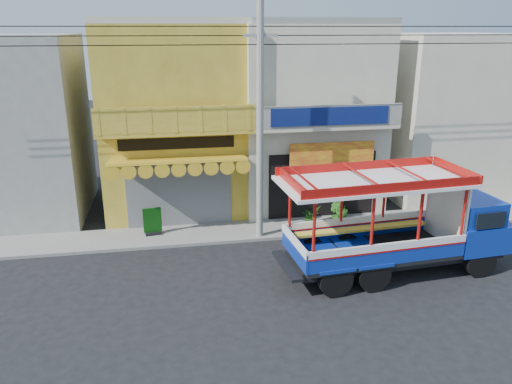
% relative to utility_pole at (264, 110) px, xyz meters
% --- Properties ---
extents(ground, '(90.00, 90.00, 0.00)m').
position_rel_utility_pole_xyz_m(ground, '(0.85, -3.30, -5.03)').
color(ground, black).
rests_on(ground, ground).
extents(sidewalk, '(30.00, 2.00, 0.12)m').
position_rel_utility_pole_xyz_m(sidewalk, '(0.85, 0.70, -4.97)').
color(sidewalk, slate).
rests_on(sidewalk, ground).
extents(shophouse_left, '(6.00, 7.50, 8.24)m').
position_rel_utility_pole_xyz_m(shophouse_left, '(-3.15, 4.66, -0.92)').
color(shophouse_left, '#A98B25').
rests_on(shophouse_left, ground).
extents(shophouse_right, '(6.00, 6.75, 8.24)m').
position_rel_utility_pole_xyz_m(shophouse_right, '(2.85, 4.66, -0.93)').
color(shophouse_right, beige).
rests_on(shophouse_right, ground).
extents(party_pilaster, '(0.35, 0.30, 8.00)m').
position_rel_utility_pole_xyz_m(party_pilaster, '(-0.15, 1.55, -1.03)').
color(party_pilaster, beige).
rests_on(party_pilaster, ground).
extents(filler_building_left, '(6.00, 6.00, 7.60)m').
position_rel_utility_pole_xyz_m(filler_building_left, '(-10.15, 4.70, -1.23)').
color(filler_building_left, gray).
rests_on(filler_building_left, ground).
extents(filler_building_right, '(6.00, 6.00, 7.60)m').
position_rel_utility_pole_xyz_m(filler_building_right, '(9.85, 4.70, -1.23)').
color(filler_building_right, beige).
rests_on(filler_building_right, ground).
extents(utility_pole, '(28.00, 0.26, 9.00)m').
position_rel_utility_pole_xyz_m(utility_pole, '(0.00, 0.00, 0.00)').
color(utility_pole, gray).
rests_on(utility_pole, ground).
extents(songthaew_truck, '(7.86, 3.06, 3.59)m').
position_rel_utility_pole_xyz_m(songthaew_truck, '(4.32, -3.51, -3.30)').
color(songthaew_truck, black).
rests_on(songthaew_truck, ground).
extents(green_sign, '(0.72, 0.40, 1.09)m').
position_rel_utility_pole_xyz_m(green_sign, '(-4.25, 0.86, -4.45)').
color(green_sign, black).
rests_on(green_sign, sidewalk).
extents(potted_plant_a, '(1.00, 0.99, 0.84)m').
position_rel_utility_pole_xyz_m(potted_plant_a, '(2.09, 0.63, -4.49)').
color(potted_plant_a, '#255A19').
rests_on(potted_plant_a, sidewalk).
extents(potted_plant_b, '(0.64, 0.68, 0.98)m').
position_rel_utility_pole_xyz_m(potted_plant_b, '(3.12, 0.45, -4.42)').
color(potted_plant_b, '#255A19').
rests_on(potted_plant_b, sidewalk).
extents(potted_plant_c, '(0.71, 0.71, 0.95)m').
position_rel_utility_pole_xyz_m(potted_plant_c, '(3.62, 1.19, -4.44)').
color(potted_plant_c, '#255A19').
rests_on(potted_plant_c, sidewalk).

